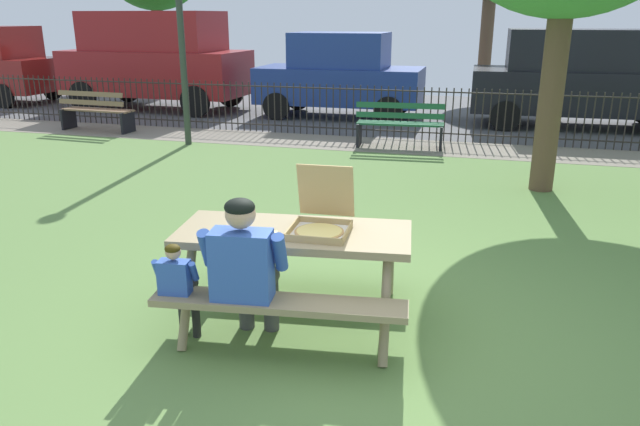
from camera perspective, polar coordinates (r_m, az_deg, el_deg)
The scene contains 15 objects.
ground at distance 6.52m, azimuth 8.10°, elevation -3.35°, with size 28.00×11.90×0.02m, color #618643.
cobblestone_walkway at distance 11.55m, azimuth 11.60°, elevation 5.94°, with size 28.00×1.40×0.01m, color gray.
street_asphalt at distance 15.78m, azimuth 12.79°, elevation 9.04°, with size 28.00×7.21×0.01m, color #515154.
picnic_table_foreground at distance 4.75m, azimuth -2.45°, elevation -3.59°, with size 1.97×1.69×0.79m.
pizza_box_open at distance 4.64m, azimuth 0.11°, elevation -0.59°, with size 0.47×0.53×0.49m.
pizza_slice_on_table at distance 4.58m, azimuth -5.38°, elevation -2.11°, with size 0.25×0.27×0.02m.
adult_at_table at distance 4.33m, azimuth -7.00°, elevation -5.06°, with size 0.63×0.62×1.19m.
child_at_table at distance 4.52m, azimuth -13.13°, elevation -6.49°, with size 0.33×0.33×0.83m.
iron_fence_streetside at distance 12.15m, azimuth 12.01°, elevation 9.05°, with size 22.69×0.03×1.04m.
park_bench_left at distance 13.85m, azimuth -20.31°, elevation 8.94°, with size 1.62×0.56×0.85m.
park_bench_center at distance 11.42m, azimuth 7.52°, elevation 8.16°, with size 1.62×0.57×0.85m.
lamp_post_walkway at distance 11.75m, azimuth -13.08°, elevation 18.15°, with size 0.28×0.28×4.02m.
parked_car_left at distance 16.67m, azimuth -15.22°, elevation 13.86°, with size 4.75×2.18×2.46m.
parked_car_center at distance 14.85m, azimuth 1.90°, elevation 12.88°, with size 3.91×1.84×1.98m.
parked_car_right at distance 14.56m, azimuth 23.47°, elevation 11.68°, with size 4.64×2.02×2.08m.
Camera 1 is at (0.71, -4.08, 2.35)m, focal length 34.04 mm.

